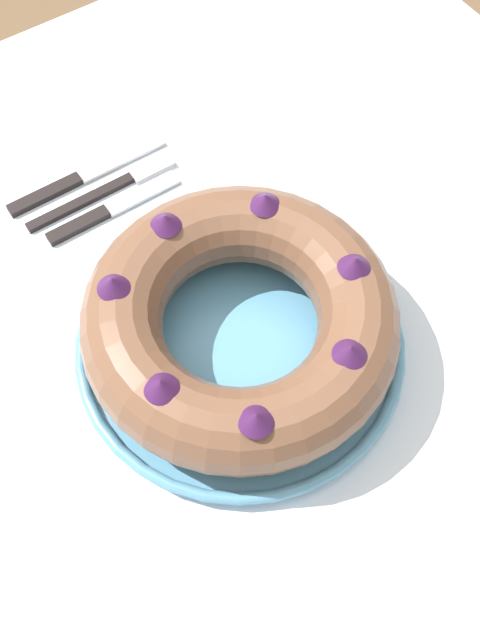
{
  "coord_description": "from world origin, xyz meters",
  "views": [
    {
      "loc": [
        0.3,
        -0.16,
        1.41
      ],
      "look_at": [
        0.01,
        0.03,
        0.78
      ],
      "focal_mm": 42.0,
      "sensor_mm": 36.0,
      "label": 1
    }
  ],
  "objects_px": {
    "serving_dish": "(240,344)",
    "napkin": "(417,637)",
    "bundt_cake": "(240,320)",
    "cake_knife": "(105,212)",
    "serving_knife": "(77,179)",
    "fork": "(112,187)"
  },
  "relations": [
    {
      "from": "serving_dish",
      "to": "napkin",
      "type": "xyz_separation_m",
      "value": [
        0.31,
        -0.03,
        -0.01
      ]
    },
    {
      "from": "serving_dish",
      "to": "bundt_cake",
      "type": "bearing_deg",
      "value": -65.41
    },
    {
      "from": "serving_dish",
      "to": "cake_knife",
      "type": "xyz_separation_m",
      "value": [
        -0.23,
        -0.03,
        -0.01
      ]
    },
    {
      "from": "serving_dish",
      "to": "bundt_cake",
      "type": "xyz_separation_m",
      "value": [
        0.0,
        -0.0,
        0.05
      ]
    },
    {
      "from": "bundt_cake",
      "to": "cake_knife",
      "type": "bearing_deg",
      "value": -172.23
    },
    {
      "from": "cake_knife",
      "to": "serving_knife",
      "type": "bearing_deg",
      "value": -179.99
    },
    {
      "from": "serving_knife",
      "to": "cake_knife",
      "type": "xyz_separation_m",
      "value": [
        0.06,
        0.0,
        0.0
      ]
    },
    {
      "from": "bundt_cake",
      "to": "serving_knife",
      "type": "height_order",
      "value": "bundt_cake"
    },
    {
      "from": "fork",
      "to": "serving_knife",
      "type": "height_order",
      "value": "serving_knife"
    },
    {
      "from": "serving_dish",
      "to": "serving_knife",
      "type": "relative_size",
      "value": 1.66
    },
    {
      "from": "napkin",
      "to": "serving_knife",
      "type": "bearing_deg",
      "value": -179.4
    },
    {
      "from": "fork",
      "to": "cake_knife",
      "type": "relative_size",
      "value": 1.13
    },
    {
      "from": "fork",
      "to": "serving_dish",
      "type": "bearing_deg",
      "value": -1.97
    },
    {
      "from": "bundt_cake",
      "to": "cake_knife",
      "type": "distance_m",
      "value": 0.24
    },
    {
      "from": "serving_dish",
      "to": "napkin",
      "type": "bearing_deg",
      "value": -5.31
    },
    {
      "from": "serving_dish",
      "to": "napkin",
      "type": "distance_m",
      "value": 0.32
    },
    {
      "from": "bundt_cake",
      "to": "serving_dish",
      "type": "bearing_deg",
      "value": 114.59
    },
    {
      "from": "serving_knife",
      "to": "fork",
      "type": "bearing_deg",
      "value": 46.63
    },
    {
      "from": "bundt_cake",
      "to": "napkin",
      "type": "xyz_separation_m",
      "value": [
        0.31,
        -0.03,
        -0.06
      ]
    },
    {
      "from": "cake_knife",
      "to": "napkin",
      "type": "xyz_separation_m",
      "value": [
        0.55,
        0.0,
        -0.0
      ]
    },
    {
      "from": "serving_dish",
      "to": "fork",
      "type": "distance_m",
      "value": 0.26
    },
    {
      "from": "bundt_cake",
      "to": "fork",
      "type": "relative_size",
      "value": 1.64
    }
  ]
}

